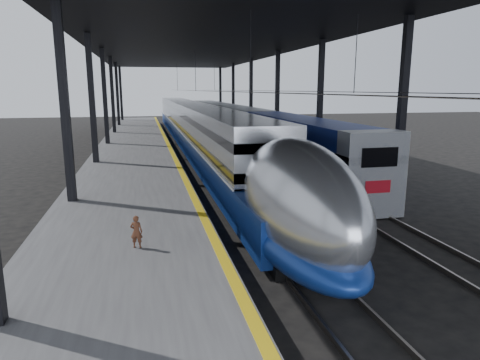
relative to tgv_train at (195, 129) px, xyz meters
name	(u,v)px	position (x,y,z in m)	size (l,w,h in m)	color
ground	(229,254)	(-2.00, -26.26, -1.99)	(160.00, 160.00, 0.00)	black
platform	(134,157)	(-5.50, -6.26, -1.49)	(6.00, 80.00, 1.00)	#4C4C4F
yellow_strip	(171,149)	(-2.70, -6.26, -0.99)	(0.30, 80.00, 0.01)	gold
rails	(235,158)	(2.50, -6.26, -1.91)	(6.52, 80.00, 0.16)	slate
canopy	(201,42)	(-0.10, -6.26, 7.12)	(18.00, 75.00, 9.47)	black
tgv_train	(195,129)	(0.00, 0.00, 0.00)	(2.97, 65.20, 4.26)	#AAACB1
second_train	(239,125)	(5.00, 3.43, -0.03)	(2.81, 56.05, 3.87)	navy
child	(136,232)	(-5.06, -27.57, -0.49)	(0.36, 0.24, 0.99)	#4D2919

